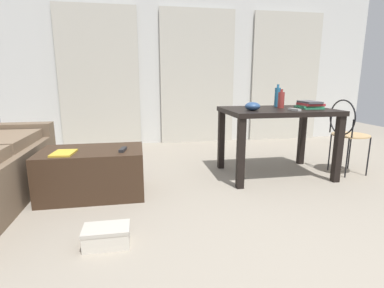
{
  "coord_description": "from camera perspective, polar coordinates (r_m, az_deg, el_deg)",
  "views": [
    {
      "loc": [
        -1.0,
        -1.28,
        1.07
      ],
      "look_at": [
        -0.47,
        1.64,
        0.42
      ],
      "focal_mm": 27.52,
      "sensor_mm": 36.0,
      "label": 1
    }
  ],
  "objects": [
    {
      "name": "coffee_table",
      "position": [
        2.92,
        -18.63,
        -5.22
      ],
      "size": [
        0.93,
        0.57,
        0.44
      ],
      "color": "#382619",
      "rests_on": "ground"
    },
    {
      "name": "tv_remote_on_table",
      "position": [
        3.23,
        19.23,
        6.32
      ],
      "size": [
        0.08,
        0.15,
        0.02
      ],
      "primitive_type": "cube",
      "rotation": [
        0.0,
        0.0,
        0.26
      ],
      "color": "#B7B7B2",
      "rests_on": "craft_table"
    },
    {
      "name": "craft_table",
      "position": [
        3.41,
        16.13,
        4.74
      ],
      "size": [
        1.17,
        0.8,
        0.76
      ],
      "color": "black",
      "rests_on": "ground"
    },
    {
      "name": "magazine",
      "position": [
        2.8,
        -23.63,
        -1.61
      ],
      "size": [
        0.2,
        0.26,
        0.02
      ],
      "primitive_type": "cube",
      "rotation": [
        0.0,
        0.0,
        -0.1
      ],
      "color": "gold",
      "rests_on": "coffee_table"
    },
    {
      "name": "bottle_near",
      "position": [
        3.64,
        16.23,
        8.76
      ],
      "size": [
        0.07,
        0.07,
        0.26
      ],
      "color": "teal",
      "rests_on": "craft_table"
    },
    {
      "name": "curtains",
      "position": [
        5.08,
        1.1,
        12.71
      ],
      "size": [
        4.45,
        0.03,
        2.2
      ],
      "color": "beige",
      "rests_on": "ground"
    },
    {
      "name": "bowl",
      "position": [
        3.13,
        11.64,
        7.18
      ],
      "size": [
        0.16,
        0.16,
        0.09
      ],
      "primitive_type": "ellipsoid",
      "color": "#2D4C7A",
      "rests_on": "craft_table"
    },
    {
      "name": "shoebox",
      "position": [
        2.1,
        -16.2,
        -16.76
      ],
      "size": [
        0.3,
        0.19,
        0.13
      ],
      "color": "beige",
      "rests_on": "ground"
    },
    {
      "name": "scissors",
      "position": [
        3.45,
        11.18,
        7.0
      ],
      "size": [
        0.06,
        0.12,
        0.0
      ],
      "color": "#9EA0A5",
      "rests_on": "craft_table"
    },
    {
      "name": "tv_remote_primary",
      "position": [
        2.74,
        -13.25,
        -1.04
      ],
      "size": [
        0.07,
        0.16,
        0.03
      ],
      "primitive_type": "cube",
      "rotation": [
        0.0,
        0.0,
        -0.18
      ],
      "color": "#232326",
      "rests_on": "coffee_table"
    },
    {
      "name": "wire_chair",
      "position": [
        3.76,
        27.74,
        2.68
      ],
      "size": [
        0.4,
        0.41,
        0.86
      ],
      "color": "tan",
      "rests_on": "ground"
    },
    {
      "name": "book_stack",
      "position": [
        3.54,
        21.86,
        7.04
      ],
      "size": [
        0.27,
        0.32,
        0.08
      ],
      "color": "#2D7F56",
      "rests_on": "craft_table"
    },
    {
      "name": "bottle_far",
      "position": [
        3.47,
        16.89,
        8.19
      ],
      "size": [
        0.07,
        0.07,
        0.21
      ],
      "color": "#99332D",
      "rests_on": "craft_table"
    },
    {
      "name": "wall_back",
      "position": [
        5.17,
        0.92,
        15.3
      ],
      "size": [
        6.26,
        0.1,
        2.66
      ],
      "primitive_type": "cube",
      "color": "silver",
      "rests_on": "ground"
    },
    {
      "name": "ground_plane",
      "position": [
        3.14,
        9.04,
        -7.72
      ],
      "size": [
        9.07,
        9.07,
        0.0
      ],
      "primitive_type": "plane",
      "color": "gray"
    }
  ]
}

